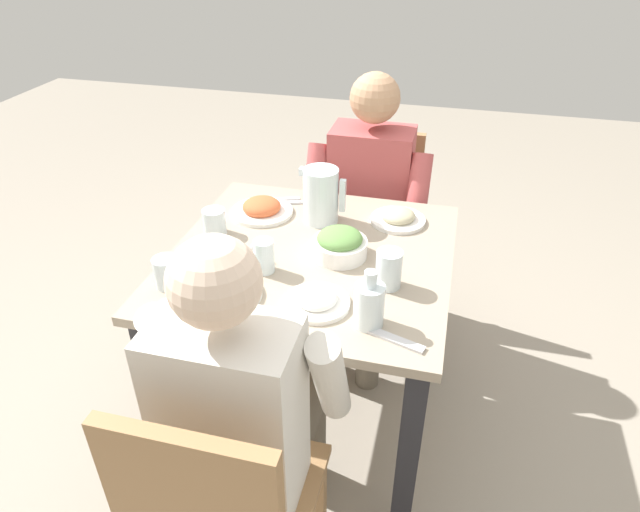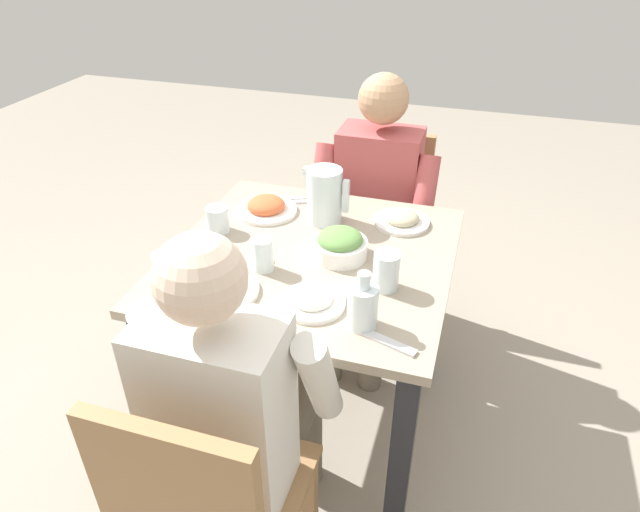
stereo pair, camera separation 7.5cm
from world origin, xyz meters
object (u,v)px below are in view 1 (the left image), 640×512
chair_far (372,220)px  diner_far (366,212)px  oil_carafe (369,307)px  plate_dolmas (223,292)px  dining_table (311,288)px  salad_bowl (340,244)px  plate_yoghurt (317,300)px  water_glass_far_right (389,269)px  plate_rice_curry (262,208)px  water_glass_far_left (214,222)px  water_pitcher (321,195)px  plate_beans (398,217)px  salt_shaker (256,252)px  water_glass_center (264,256)px  water_glass_by_pitcher (167,272)px  diner_near (247,404)px

chair_far → diner_far: diner_far is taller
oil_carafe → plate_dolmas: bearing=177.1°
dining_table → salad_bowl: (0.09, 0.01, 0.18)m
plate_yoghurt → diner_far: bearing=90.1°
water_glass_far_right → oil_carafe: oil_carafe is taller
diner_far → oil_carafe: bearing=-79.7°
plate_rice_curry → water_glass_far_left: water_glass_far_left is taller
water_pitcher → plate_beans: bearing=12.1°
dining_table → oil_carafe: (0.23, -0.29, 0.19)m
dining_table → plate_yoghurt: 0.30m
plate_dolmas → salad_bowl: bearing=46.8°
water_pitcher → salad_bowl: 0.24m
plate_dolmas → salt_shaker: salt_shaker is taller
water_glass_center → dining_table: bearing=48.4°
salad_bowl → water_glass_far_right: bearing=-36.1°
water_glass_center → water_glass_far_left: bearing=143.6°
chair_far → plate_dolmas: 1.08m
dining_table → water_glass_center: water_glass_center is taller
plate_yoghurt → salt_shaker: bearing=143.6°
diner_far → salt_shaker: (-0.24, -0.61, 0.14)m
water_pitcher → chair_far: bearing=78.6°
chair_far → water_glass_by_pitcher: size_ratio=9.59×
diner_far → salt_shaker: bearing=-111.4°
plate_dolmas → diner_far: bearing=71.9°
salt_shaker → water_pitcher: bearing=65.6°
plate_yoghurt → dining_table: bearing=108.5°
chair_far → water_glass_center: bearing=-102.6°
salad_bowl → water_glass_by_pitcher: (-0.44, -0.28, 0.00)m
dining_table → plate_dolmas: plate_dolmas is taller
diner_far → diner_near: bearing=-95.7°
dining_table → diner_far: bearing=81.2°
diner_near → diner_far: size_ratio=1.00×
plate_yoghurt → plate_beans: (0.15, 0.52, 0.00)m
salad_bowl → plate_dolmas: size_ratio=0.79×
dining_table → water_glass_far_right: size_ratio=7.66×
water_glass_center → water_pitcher: bearing=75.7°
plate_dolmas → plate_rice_curry: bearing=96.6°
dining_table → plate_yoghurt: size_ratio=4.75×
chair_far → oil_carafe: bearing=-81.7°
water_pitcher → plate_dolmas: (-0.16, -0.49, -0.08)m
diner_near → water_glass_by_pitcher: (-0.33, 0.27, 0.16)m
water_pitcher → water_glass_by_pitcher: bearing=-124.5°
plate_dolmas → water_glass_far_left: size_ratio=2.51×
plate_rice_curry → plate_dolmas: size_ratio=1.00×
water_pitcher → water_glass_by_pitcher: (-0.33, -0.48, -0.05)m
diner_near → water_glass_far_right: (0.28, 0.42, 0.17)m
plate_yoghurt → water_glass_center: water_glass_center is taller
plate_beans → diner_near: bearing=-107.8°
salt_shaker → water_glass_far_right: bearing=-5.1°
diner_far → oil_carafe: 0.86m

